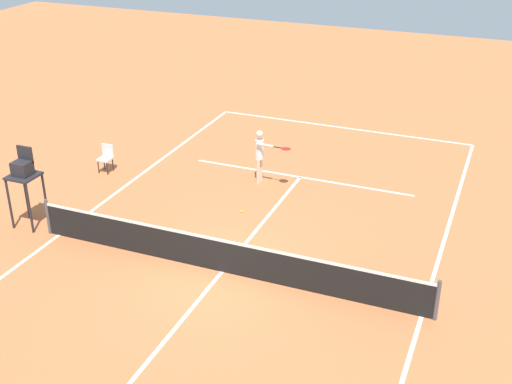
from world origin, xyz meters
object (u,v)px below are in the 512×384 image
(player_serving, at_px, (261,152))
(umpire_chair, at_px, (24,175))
(tennis_ball, at_px, (242,211))
(courtside_chair_mid, at_px, (106,157))

(player_serving, xyz_separation_m, umpire_chair, (5.16, 5.25, 0.51))
(tennis_ball, relative_size, umpire_chair, 0.03)
(umpire_chair, xyz_separation_m, courtside_chair_mid, (0.10, -4.11, -1.07))
(courtside_chair_mid, bearing_deg, umpire_chair, 91.34)
(player_serving, height_order, tennis_ball, player_serving)
(umpire_chair, bearing_deg, tennis_ball, -150.83)
(umpire_chair, relative_size, courtside_chair_mid, 2.54)
(courtside_chair_mid, bearing_deg, player_serving, -167.75)
(player_serving, xyz_separation_m, tennis_ball, (-0.26, 2.22, -1.06))
(tennis_ball, xyz_separation_m, umpire_chair, (5.42, 3.03, 1.57))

